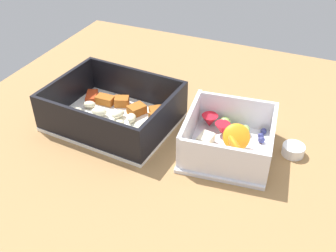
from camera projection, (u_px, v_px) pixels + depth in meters
table_surface at (177, 144)px, 65.36cm from camera, size 80.00×80.00×2.00cm
pasta_container at (114, 112)px, 67.56cm from camera, size 21.41×17.33×6.72cm
fruit_bowl at (228, 139)px, 61.32cm from camera, size 14.70×15.28×5.96cm
paper_cup_liner at (293, 150)px, 61.24cm from camera, size 3.42×3.42×1.65cm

